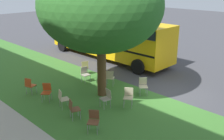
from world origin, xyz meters
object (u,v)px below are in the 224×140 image
(street_tree, at_px, (101,7))
(chair_5, at_px, (110,77))
(chair_6, at_px, (47,91))
(chair_9, at_px, (128,96))
(chair_4, at_px, (63,98))
(chair_2, at_px, (85,73))
(school_bus, at_px, (107,35))
(chair_8, at_px, (73,108))
(chair_7, at_px, (143,85))
(chair_3, at_px, (106,97))
(chair_1, at_px, (85,67))
(chair_10, at_px, (94,119))
(chair_0, at_px, (30,85))

(street_tree, bearing_deg, chair_5, -64.08)
(chair_6, relative_size, chair_9, 1.00)
(chair_4, xyz_separation_m, chair_6, (1.21, 0.07, 0.00))
(street_tree, bearing_deg, chair_2, -15.92)
(chair_9, xyz_separation_m, school_bus, (6.43, -4.95, 1.24))
(chair_8, bearing_deg, chair_7, -96.96)
(chair_2, bearing_deg, chair_9, 171.43)
(chair_2, height_order, chair_5, same)
(chair_3, xyz_separation_m, school_bus, (5.81, -5.76, 1.24))
(chair_1, distance_m, chair_9, 4.88)
(chair_5, distance_m, school_bus, 5.74)
(chair_3, bearing_deg, chair_8, 83.14)
(chair_9, bearing_deg, chair_4, 49.24)
(chair_2, height_order, chair_4, same)
(chair_1, bearing_deg, chair_10, 143.17)
(chair_4, bearing_deg, chair_2, -57.14)
(chair_4, bearing_deg, chair_10, 172.97)
(chair_1, distance_m, chair_6, 3.96)
(chair_2, relative_size, chair_3, 1.00)
(chair_2, bearing_deg, school_bus, -58.83)
(chair_6, bearing_deg, chair_10, 176.41)
(chair_2, distance_m, chair_4, 3.37)
(school_bus, bearing_deg, chair_9, 142.40)
(school_bus, bearing_deg, chair_0, 104.97)
(chair_4, height_order, chair_7, same)
(chair_5, height_order, chair_8, same)
(chair_4, relative_size, chair_10, 1.00)
(chair_8, relative_size, school_bus, 0.08)
(chair_1, distance_m, chair_10, 6.47)
(chair_4, height_order, school_bus, school_bus)
(chair_9, relative_size, chair_10, 1.00)
(chair_4, height_order, chair_5, same)
(chair_0, distance_m, chair_6, 1.29)
(chair_6, bearing_deg, chair_0, 8.12)
(chair_3, height_order, chair_7, same)
(chair_7, distance_m, chair_10, 4.15)
(chair_0, xyz_separation_m, chair_8, (-3.61, 0.01, 0.00))
(street_tree, distance_m, chair_8, 4.70)
(chair_1, relative_size, chair_7, 1.00)
(chair_0, relative_size, chair_5, 1.00)
(chair_6, distance_m, chair_7, 4.77)
(street_tree, height_order, chair_0, street_tree)
(chair_2, height_order, chair_10, same)
(chair_10, height_order, school_bus, school_bus)
(chair_3, bearing_deg, chair_1, -27.50)
(chair_0, distance_m, chair_2, 3.15)
(chair_5, bearing_deg, chair_10, 127.22)
(chair_2, xyz_separation_m, chair_4, (-1.83, 2.83, 0.00))
(chair_2, distance_m, chair_7, 3.57)
(chair_6, xyz_separation_m, chair_9, (-3.16, -2.33, 0.00))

